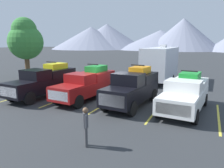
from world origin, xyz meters
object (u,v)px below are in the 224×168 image
at_px(person_a, 86,124).
at_px(pickup_truck_c, 133,87).
at_px(pickup_truck_b, 87,84).
at_px(pickup_truck_d, 185,93).
at_px(camper_trailer_a, 160,63).
at_px(pickup_truck_a, 44,81).

bearing_deg(person_a, pickup_truck_c, 91.49).
bearing_deg(pickup_truck_b, person_a, -60.18).
relative_size(pickup_truck_d, person_a, 3.49).
xyz_separation_m(pickup_truck_c, pickup_truck_d, (3.35, 0.23, -0.13)).
height_order(camper_trailer_a, person_a, camper_trailer_a).
xyz_separation_m(pickup_truck_d, person_a, (-3.18, -6.64, -0.15)).
xyz_separation_m(pickup_truck_a, person_a, (7.22, -5.95, -0.27)).
xyz_separation_m(pickup_truck_b, camper_trailer_a, (3.54, 8.97, 0.88)).
relative_size(pickup_truck_b, pickup_truck_c, 1.06).
relative_size(pickup_truck_b, camper_trailer_a, 0.73).
bearing_deg(pickup_truck_b, pickup_truck_d, 0.47).
height_order(pickup_truck_a, pickup_truck_d, pickup_truck_a).
bearing_deg(pickup_truck_b, pickup_truck_a, -169.65).
height_order(pickup_truck_d, camper_trailer_a, camper_trailer_a).
relative_size(pickup_truck_b, person_a, 3.55).
height_order(pickup_truck_b, pickup_truck_c, pickup_truck_c).
xyz_separation_m(camper_trailer_a, person_a, (0.24, -15.55, -1.09)).
height_order(pickup_truck_b, camper_trailer_a, camper_trailer_a).
distance_m(pickup_truck_c, camper_trailer_a, 9.18).
distance_m(pickup_truck_a, pickup_truck_d, 10.42).
bearing_deg(pickup_truck_a, pickup_truck_b, 10.35).
bearing_deg(pickup_truck_c, camper_trailer_a, 90.43).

